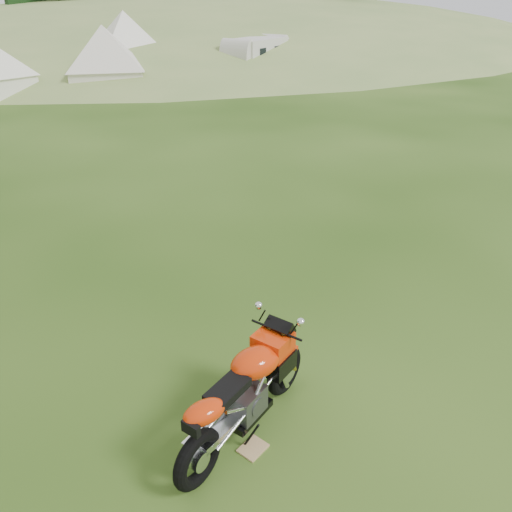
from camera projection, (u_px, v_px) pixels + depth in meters
ground at (255, 335)px, 6.64m from camera, size 120.00×120.00×0.00m
hillside at (216, 40)px, 47.70m from camera, size 80.00×64.00×8.00m
hedgerow at (216, 40)px, 47.70m from camera, size 36.00×1.20×8.60m
sport_motorcycle at (245, 388)px, 4.92m from camera, size 2.03×1.12×1.18m
plywood_board at (253, 448)px, 4.99m from camera, size 0.32×0.28×0.02m
tent_mid at (106, 59)px, 22.62m from camera, size 4.13×4.13×2.72m
tent_right at (127, 48)px, 25.47m from camera, size 3.78×3.78×2.99m
caravan at (256, 58)px, 25.91m from camera, size 4.67×3.35×2.00m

